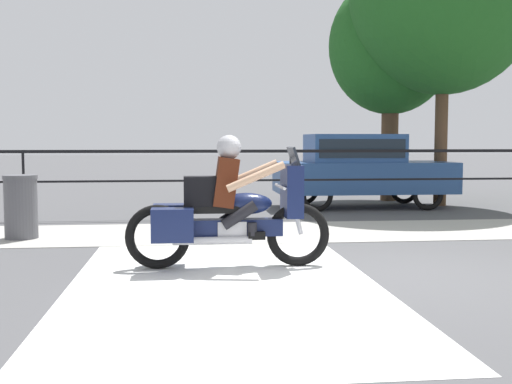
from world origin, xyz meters
TOP-DOWN VIEW (x-y plane):
  - ground_plane at (0.00, 0.00)m, footprint 120.00×120.00m
  - sidewalk_band at (0.00, 3.40)m, footprint 44.00×2.40m
  - crosswalk_band at (-1.66, -0.20)m, footprint 3.24×6.00m
  - fence_railing at (0.00, 5.46)m, footprint 36.00×0.05m
  - motorcycle at (-1.57, 0.55)m, footprint 2.44×0.76m
  - parked_car at (1.84, 7.06)m, footprint 3.93×1.64m
  - trash_bin at (-4.58, 3.11)m, footprint 0.52×0.52m
  - tree_behind_sign at (3.03, 8.65)m, footprint 3.09×3.09m

SIDE VIEW (x-z plane):
  - ground_plane at x=0.00m, z-range 0.00..0.00m
  - crosswalk_band at x=-1.66m, z-range 0.00..0.01m
  - sidewalk_band at x=0.00m, z-range 0.00..0.01m
  - trash_bin at x=-4.58m, z-range 0.00..0.99m
  - motorcycle at x=-1.57m, z-range -0.10..1.48m
  - parked_car at x=1.84m, z-range 0.11..1.76m
  - fence_railing at x=0.00m, z-range 0.38..1.71m
  - tree_behind_sign at x=3.03m, z-range 1.04..6.60m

